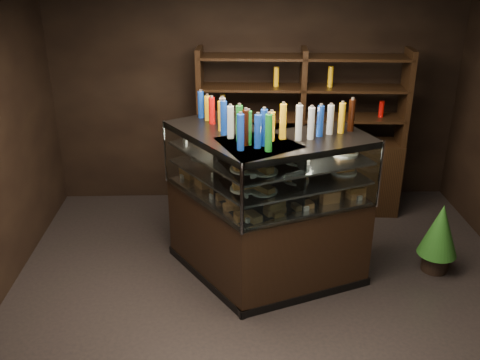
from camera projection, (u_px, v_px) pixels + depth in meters
ground at (271, 311)px, 4.86m from camera, size 5.00×5.00×0.00m
room_shell at (277, 104)px, 4.08m from camera, size 5.02×5.02×3.01m
display_case at (261, 234)px, 5.15m from camera, size 2.01×1.53×1.50m
food_display at (262, 175)px, 4.90m from camera, size 1.64×1.14×0.46m
bottles_top at (264, 121)px, 4.70m from camera, size 1.47×1.00×0.30m
potted_conifer at (440, 229)px, 5.29m from camera, size 0.39×0.39×0.83m
back_shelving at (299, 164)px, 6.51m from camera, size 2.45×0.59×2.00m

